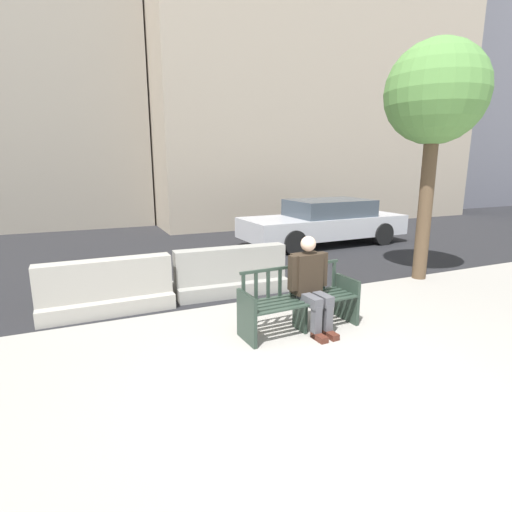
# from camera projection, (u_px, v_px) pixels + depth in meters

# --- Properties ---
(ground_plane) EXTENTS (200.00, 200.00, 0.00)m
(ground_plane) POSITION_uv_depth(u_px,v_px,m) (318.00, 382.00, 4.26)
(ground_plane) COLOR gray
(street_asphalt) EXTENTS (120.00, 12.00, 0.01)m
(street_asphalt) POSITION_uv_depth(u_px,v_px,m) (161.00, 242.00, 12.00)
(street_asphalt) COLOR black
(street_asphalt) RESTS_ON ground
(street_bench) EXTENTS (1.71, 0.61, 0.88)m
(street_bench) POSITION_uv_depth(u_px,v_px,m) (299.00, 303.00, 5.52)
(street_bench) COLOR #28382D
(street_bench) RESTS_ON ground
(seated_person) EXTENTS (0.59, 0.74, 1.31)m
(seated_person) POSITION_uv_depth(u_px,v_px,m) (310.00, 282.00, 5.47)
(seated_person) COLOR #2D2319
(seated_person) RESTS_ON ground
(jersey_barrier_centre) EXTENTS (2.02, 0.75, 0.84)m
(jersey_barrier_centre) POSITION_uv_depth(u_px,v_px,m) (231.00, 275.00, 7.13)
(jersey_barrier_centre) COLOR gray
(jersey_barrier_centre) RESTS_ON ground
(jersey_barrier_left) EXTENTS (2.01, 0.72, 0.84)m
(jersey_barrier_left) POSITION_uv_depth(u_px,v_px,m) (107.00, 291.00, 6.21)
(jersey_barrier_left) COLOR #9E998E
(jersey_barrier_left) RESTS_ON ground
(street_tree) EXTENTS (1.87, 1.87, 4.50)m
(street_tree) POSITION_uv_depth(u_px,v_px,m) (436.00, 96.00, 7.38)
(street_tree) COLOR brown
(street_tree) RESTS_ON ground
(car_sedan_mid) EXTENTS (4.84, 2.02, 1.28)m
(car_sedan_mid) POSITION_uv_depth(u_px,v_px,m) (325.00, 222.00, 11.50)
(car_sedan_mid) COLOR #B7B7BC
(car_sedan_mid) RESTS_ON ground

